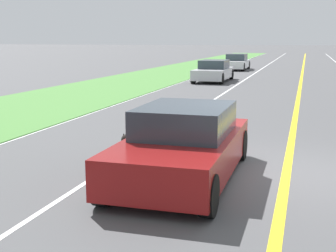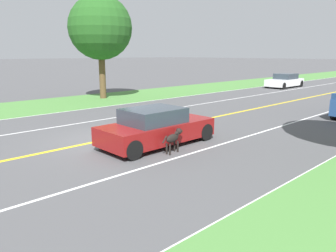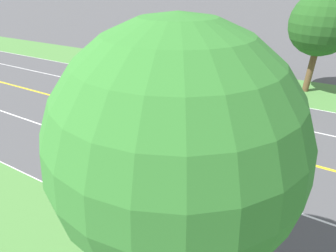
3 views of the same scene
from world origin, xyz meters
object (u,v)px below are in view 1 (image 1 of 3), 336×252
object	(u,v)px
ego_car	(184,145)
car_trailing_near	(213,71)
dog	(130,145)
car_trailing_mid	(236,62)

from	to	relation	value
ego_car	car_trailing_near	size ratio (longest dim) A/B	0.94
dog	ego_car	bearing A→B (deg)	159.84
car_trailing_near	car_trailing_mid	bearing A→B (deg)	-88.87
dog	car_trailing_mid	distance (m)	31.95
ego_car	dog	size ratio (longest dim) A/B	3.98
ego_car	car_trailing_mid	xyz separation A→B (m)	(3.63, -32.09, -0.01)
dog	car_trailing_near	world-z (taller)	car_trailing_near
car_trailing_near	car_trailing_mid	size ratio (longest dim) A/B	1.01
ego_car	car_trailing_near	distance (m)	20.85
car_trailing_mid	ego_car	bearing A→B (deg)	96.46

